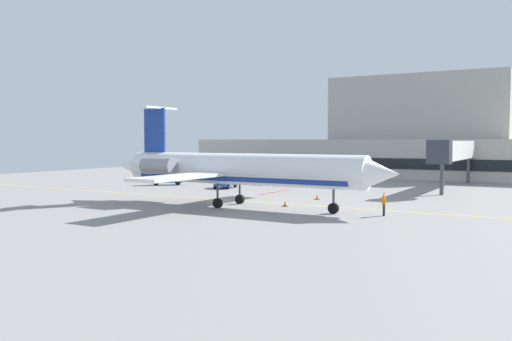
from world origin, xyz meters
The scene contains 11 objects.
ground centered at (0.00, 0.00, -0.05)m, with size 120.00×120.00×0.11m.
terminal_building centered at (3.61, 47.93, 6.03)m, with size 68.57×15.04×17.09m.
jet_bridge_west centered at (16.54, 27.44, 4.81)m, with size 2.40×23.59×6.18m.
regional_jet centered at (1.92, -1.17, 3.45)m, with size 30.01×22.12×9.46m.
baggage_tug centered at (-19.04, 13.86, 0.90)m, with size 4.12×3.76×1.96m.
pushback_tractor centered at (-9.17, 14.44, 0.88)m, with size 2.63×4.18×1.88m.
belt_loader centered at (-5.38, 21.68, 0.91)m, with size 3.73×2.75×2.00m.
fuel_tank centered at (-17.61, 26.12, 1.31)m, with size 6.90×2.27×2.33m.
marshaller centered at (15.73, -0.42, 0.97)m, with size 0.34×0.83×1.91m.
safety_cone_alpha centered at (6.23, 8.01, 0.25)m, with size 0.47×0.47×0.55m.
safety_cone_bravo centered at (5.99, 1.14, 0.25)m, with size 0.47×0.47×0.55m.
Camera 1 is at (28.06, -42.56, 6.11)m, focal length 37.25 mm.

